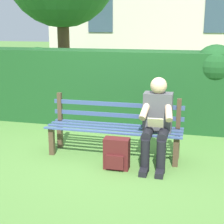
{
  "coord_description": "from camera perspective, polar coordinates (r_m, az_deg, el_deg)",
  "views": [
    {
      "loc": [
        -1.04,
        4.35,
        1.82
      ],
      "look_at": [
        0.0,
        0.1,
        0.67
      ],
      "focal_mm": 53.77,
      "sensor_mm": 36.0,
      "label": 1
    }
  ],
  "objects": [
    {
      "name": "park_bench",
      "position": [
        4.74,
        0.46,
        -2.58
      ],
      "size": [
        1.91,
        0.46,
        0.84
      ],
      "color": "#4C3828",
      "rests_on": "ground"
    },
    {
      "name": "person_seated",
      "position": [
        4.44,
        7.61,
        -1.32
      ],
      "size": [
        0.44,
        0.73,
        1.15
      ],
      "color": "#4C4C51",
      "rests_on": "ground"
    },
    {
      "name": "ground",
      "position": [
        4.82,
        0.29,
        -7.47
      ],
      "size": [
        60.0,
        60.0,
        0.0
      ],
      "primitive_type": "plane",
      "color": "#517F38"
    },
    {
      "name": "backpack",
      "position": [
        4.35,
        0.79,
        -7.14
      ],
      "size": [
        0.33,
        0.24,
        0.41
      ],
      "color": "#4C1919",
      "rests_on": "ground"
    },
    {
      "name": "hedge_backdrop",
      "position": [
        6.21,
        0.29,
        4.48
      ],
      "size": [
        6.0,
        0.84,
        1.5
      ],
      "color": "#19471E",
      "rests_on": "ground"
    }
  ]
}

